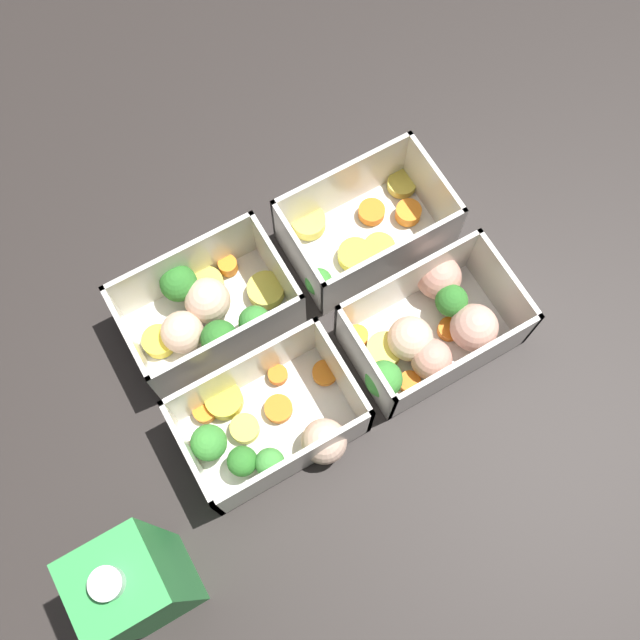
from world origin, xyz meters
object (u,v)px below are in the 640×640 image
at_px(container_near_left, 362,231).
at_px(juice_carton, 140,584).
at_px(container_near_right, 207,311).
at_px(container_far_left, 432,329).
at_px(container_far_right, 269,427).

height_order(container_near_left, juice_carton, juice_carton).
relative_size(container_near_right, container_far_left, 1.01).
xyz_separation_m(container_near_right, container_far_left, (-0.19, 0.13, -0.00)).
distance_m(container_near_left, container_near_right, 0.19).
distance_m(container_far_left, juice_carton, 0.36).
bearing_deg(container_near_left, container_near_right, 0.11).
xyz_separation_m(container_near_right, juice_carton, (0.16, 0.21, 0.07)).
distance_m(container_far_right, juice_carton, 0.19).
relative_size(container_near_left, container_far_left, 1.04).
xyz_separation_m(container_far_right, juice_carton, (0.16, 0.08, 0.07)).
bearing_deg(container_near_right, container_far_right, 89.12).
bearing_deg(container_near_right, container_near_left, -179.89).
distance_m(container_near_right, container_far_right, 0.14).
bearing_deg(container_near_left, container_far_left, 91.82).
height_order(container_near_right, container_far_left, same).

